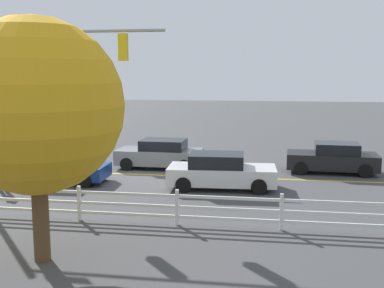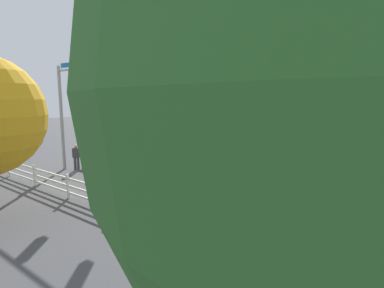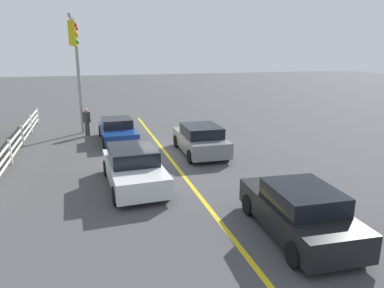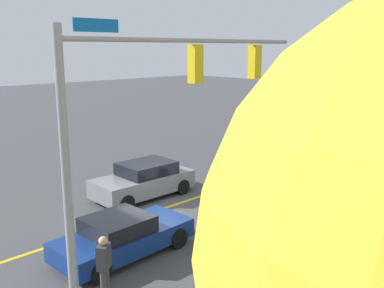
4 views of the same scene
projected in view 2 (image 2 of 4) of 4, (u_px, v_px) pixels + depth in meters
The scene contains 9 objects.
ground_plane at pixel (173, 171), 19.51m from camera, with size 120.00×120.00×0.00m, color #444447.
lane_center_stripe at pixel (227, 181), 17.10m from camera, with size 28.00×0.16×0.01m, color gold.
signal_assembly at pixel (84, 95), 17.70m from camera, with size 8.08×0.37×6.75m.
car_0 at pixel (204, 175), 15.41m from camera, with size 4.53×2.15×1.47m.
car_1 at pixel (195, 157), 20.41m from camera, with size 4.29×2.05×1.47m.
car_2 at pixel (329, 175), 15.45m from camera, with size 4.33×2.12×1.46m.
car_3 at pixel (114, 160), 19.74m from camera, with size 4.30×2.01×1.28m.
pedestrian at pixel (76, 156), 19.43m from camera, with size 0.48×0.45×1.69m.
white_rail_fence at pixel (113, 200), 12.02m from camera, with size 26.10×0.10×1.15m.
Camera 2 is at (-12.55, 14.38, 4.57)m, focal length 28.31 mm.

